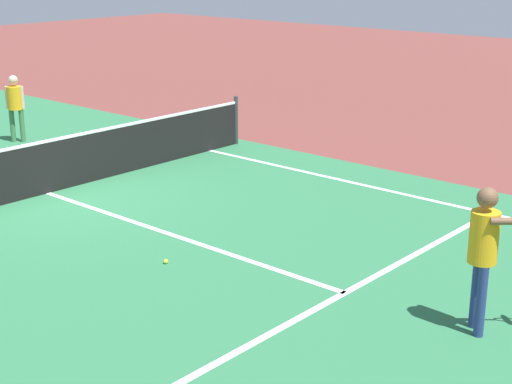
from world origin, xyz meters
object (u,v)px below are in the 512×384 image
net (46,166)px  player_far (15,102)px  tennis_ball_mid_court (166,261)px  player_near (486,244)px

net → player_far: size_ratio=6.65×
tennis_ball_mid_court → player_near: bearing=-76.7°
player_far → net: bearing=-115.8°
player_near → tennis_ball_mid_court: size_ratio=25.72×
player_far → tennis_ball_mid_court: size_ratio=22.70×
tennis_ball_mid_court → net: bearing=78.3°
net → tennis_ball_mid_court: 4.11m
player_near → player_far: size_ratio=1.13×
player_near → tennis_ball_mid_court: bearing=103.3°
player_near → tennis_ball_mid_court: 4.37m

